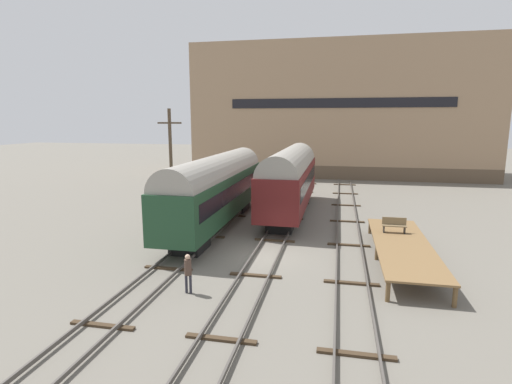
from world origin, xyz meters
TOP-DOWN VIEW (x-y plane):
  - ground_plane at (0.00, 0.00)m, footprint 200.00×200.00m
  - track_left at (-4.66, 0.00)m, footprint 2.60×60.00m
  - track_middle at (0.00, 0.00)m, footprint 2.60×60.00m
  - track_right at (4.66, 0.00)m, footprint 2.60×60.00m
  - train_car_maroon at (0.00, 10.91)m, footprint 3.11×15.90m
  - train_car_green at (-4.66, 5.69)m, footprint 2.92×17.01m
  - station_platform at (7.46, 0.75)m, footprint 2.96×10.98m
  - bench at (7.27, 3.02)m, footprint 1.40×0.40m
  - person_worker at (-2.56, -5.52)m, footprint 0.32×0.32m
  - utility_pole at (-8.17, 5.79)m, footprint 1.80×0.24m
  - warehouse_building at (3.61, 37.76)m, footprint 39.72×13.19m

SIDE VIEW (x-z plane):
  - ground_plane at x=0.00m, z-range 0.00..0.00m
  - track_left at x=-4.66m, z-range 0.01..0.27m
  - track_middle at x=0.00m, z-range 0.01..0.27m
  - track_right at x=4.66m, z-range 0.01..0.27m
  - station_platform at x=7.46m, z-range 0.42..1.43m
  - person_worker at x=-2.56m, z-range 0.19..2.02m
  - bench at x=7.27m, z-range 1.04..1.95m
  - train_car_green at x=-4.66m, z-range 0.37..5.61m
  - train_car_maroon at x=0.00m, z-range 0.36..5.82m
  - utility_pole at x=-8.17m, z-range 0.16..8.67m
  - warehouse_building at x=3.61m, z-range 0.00..17.85m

